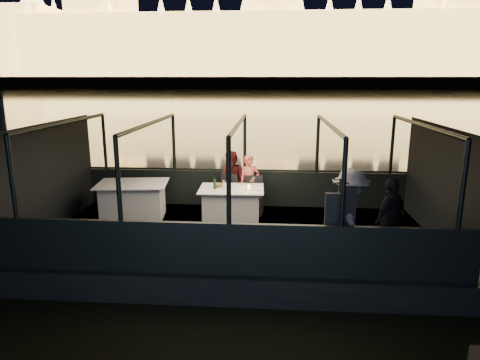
# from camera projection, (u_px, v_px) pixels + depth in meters

# --- Properties ---
(river_water) EXTENTS (500.00, 500.00, 0.00)m
(river_water) POSITION_uv_depth(u_px,v_px,m) (269.00, 96.00, 86.78)
(river_water) COLOR black
(river_water) RESTS_ON ground
(boat_hull) EXTENTS (8.60, 4.40, 1.00)m
(boat_hull) POSITION_uv_depth(u_px,v_px,m) (239.00, 254.00, 9.21)
(boat_hull) COLOR black
(boat_hull) RESTS_ON river_water
(boat_deck) EXTENTS (8.00, 4.00, 0.04)m
(boat_deck) POSITION_uv_depth(u_px,v_px,m) (239.00, 233.00, 9.10)
(boat_deck) COLOR black
(boat_deck) RESTS_ON boat_hull
(gunwale_port) EXTENTS (8.00, 0.08, 0.90)m
(gunwale_port) POSITION_uv_depth(u_px,v_px,m) (245.00, 188.00, 10.93)
(gunwale_port) COLOR black
(gunwale_port) RESTS_ON boat_deck
(gunwale_starboard) EXTENTS (8.00, 0.08, 0.90)m
(gunwale_starboard) POSITION_uv_depth(u_px,v_px,m) (229.00, 249.00, 7.05)
(gunwale_starboard) COLOR black
(gunwale_starboard) RESTS_ON boat_deck
(cabin_glass_port) EXTENTS (8.00, 0.02, 1.40)m
(cabin_glass_port) POSITION_uv_depth(u_px,v_px,m) (245.00, 144.00, 10.66)
(cabin_glass_port) COLOR #99B2B2
(cabin_glass_port) RESTS_ON gunwale_port
(cabin_glass_starboard) EXTENTS (8.00, 0.02, 1.40)m
(cabin_glass_starboard) POSITION_uv_depth(u_px,v_px,m) (229.00, 181.00, 6.78)
(cabin_glass_starboard) COLOR #99B2B2
(cabin_glass_starboard) RESTS_ON gunwale_starboard
(cabin_roof_glass) EXTENTS (8.00, 4.00, 0.02)m
(cabin_roof_glass) POSITION_uv_depth(u_px,v_px,m) (239.00, 124.00, 8.56)
(cabin_roof_glass) COLOR #99B2B2
(cabin_roof_glass) RESTS_ON boat_deck
(end_wall_fore) EXTENTS (0.02, 4.00, 2.30)m
(end_wall_fore) POSITION_uv_depth(u_px,v_px,m) (52.00, 177.00, 9.11)
(end_wall_fore) COLOR black
(end_wall_fore) RESTS_ON boat_deck
(end_wall_aft) EXTENTS (0.02, 4.00, 2.30)m
(end_wall_aft) POSITION_uv_depth(u_px,v_px,m) (438.00, 183.00, 8.53)
(end_wall_aft) COLOR black
(end_wall_aft) RESTS_ON boat_deck
(canopy_ribs) EXTENTS (8.00, 4.00, 2.30)m
(canopy_ribs) POSITION_uv_depth(u_px,v_px,m) (239.00, 180.00, 8.82)
(canopy_ribs) COLOR black
(canopy_ribs) RESTS_ON boat_deck
(embankment) EXTENTS (400.00, 140.00, 6.00)m
(embankment) POSITION_uv_depth(u_px,v_px,m) (271.00, 83.00, 212.61)
(embankment) COLOR #423D33
(embankment) RESTS_ON ground
(parliament_building) EXTENTS (220.00, 32.00, 60.00)m
(parliament_building) POSITION_uv_depth(u_px,v_px,m) (272.00, 13.00, 172.13)
(parliament_building) COLOR #F2D18C
(parliament_building) RESTS_ON embankment
(dining_table_central) EXTENTS (1.48, 1.09, 0.77)m
(dining_table_central) POSITION_uv_depth(u_px,v_px,m) (232.00, 204.00, 9.75)
(dining_table_central) COLOR white
(dining_table_central) RESTS_ON boat_deck
(dining_table_aft) EXTENTS (1.71, 1.33, 0.84)m
(dining_table_aft) POSITION_uv_depth(u_px,v_px,m) (133.00, 202.00, 9.94)
(dining_table_aft) COLOR silver
(dining_table_aft) RESTS_ON boat_deck
(chair_port_left) EXTENTS (0.55, 0.55, 0.91)m
(chair_port_left) POSITION_uv_depth(u_px,v_px,m) (228.00, 195.00, 10.30)
(chair_port_left) COLOR black
(chair_port_left) RESTS_ON boat_deck
(chair_port_right) EXTENTS (0.46, 0.46, 0.90)m
(chair_port_right) POSITION_uv_depth(u_px,v_px,m) (254.00, 196.00, 10.22)
(chair_port_right) COLOR black
(chair_port_right) RESTS_ON boat_deck
(coat_stand) EXTENTS (0.52, 0.46, 1.62)m
(coat_stand) POSITION_uv_depth(u_px,v_px,m) (338.00, 221.00, 7.06)
(coat_stand) COLOR black
(coat_stand) RESTS_ON boat_deck
(person_woman_coral) EXTENTS (0.58, 0.47, 1.39)m
(person_woman_coral) POSITION_uv_depth(u_px,v_px,m) (249.00, 181.00, 10.43)
(person_woman_coral) COLOR #EB6555
(person_woman_coral) RESTS_ON boat_deck
(person_man_maroon) EXTENTS (0.86, 0.77, 1.46)m
(person_man_maroon) POSITION_uv_depth(u_px,v_px,m) (233.00, 180.00, 10.52)
(person_man_maroon) COLOR #421212
(person_man_maroon) RESTS_ON boat_deck
(passenger_stripe) EXTENTS (0.75, 1.18, 1.72)m
(passenger_stripe) POSITION_uv_depth(u_px,v_px,m) (349.00, 218.00, 7.35)
(passenger_stripe) COLOR white
(passenger_stripe) RESTS_ON boat_deck
(passenger_dark) EXTENTS (0.90, 0.90, 1.52)m
(passenger_dark) POSITION_uv_depth(u_px,v_px,m) (391.00, 214.00, 7.58)
(passenger_dark) COLOR black
(passenger_dark) RESTS_ON boat_deck
(wine_bottle) EXTENTS (0.08, 0.08, 0.27)m
(wine_bottle) POSITION_uv_depth(u_px,v_px,m) (215.00, 183.00, 9.57)
(wine_bottle) COLOR #12331B
(wine_bottle) RESTS_ON dining_table_central
(bread_basket) EXTENTS (0.23, 0.23, 0.09)m
(bread_basket) POSITION_uv_depth(u_px,v_px,m) (218.00, 185.00, 9.76)
(bread_basket) COLOR brown
(bread_basket) RESTS_ON dining_table_central
(amber_candle) EXTENTS (0.08, 0.08, 0.09)m
(amber_candle) POSITION_uv_depth(u_px,v_px,m) (249.00, 187.00, 9.58)
(amber_candle) COLOR yellow
(amber_candle) RESTS_ON dining_table_central
(plate_near) EXTENTS (0.28, 0.28, 0.01)m
(plate_near) POSITION_uv_depth(u_px,v_px,m) (255.00, 189.00, 9.56)
(plate_near) COLOR silver
(plate_near) RESTS_ON dining_table_central
(plate_far) EXTENTS (0.32, 0.32, 0.02)m
(plate_far) POSITION_uv_depth(u_px,v_px,m) (227.00, 186.00, 9.81)
(plate_far) COLOR white
(plate_far) RESTS_ON dining_table_central
(wine_glass_white) EXTENTS (0.08, 0.08, 0.20)m
(wine_glass_white) POSITION_uv_depth(u_px,v_px,m) (224.00, 186.00, 9.53)
(wine_glass_white) COLOR white
(wine_glass_white) RESTS_ON dining_table_central
(wine_glass_red) EXTENTS (0.07, 0.07, 0.20)m
(wine_glass_red) POSITION_uv_depth(u_px,v_px,m) (254.00, 182.00, 9.82)
(wine_glass_red) COLOR white
(wine_glass_red) RESTS_ON dining_table_central
(wine_glass_empty) EXTENTS (0.08, 0.08, 0.18)m
(wine_glass_empty) POSITION_uv_depth(u_px,v_px,m) (242.00, 186.00, 9.47)
(wine_glass_empty) COLOR white
(wine_glass_empty) RESTS_ON dining_table_central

